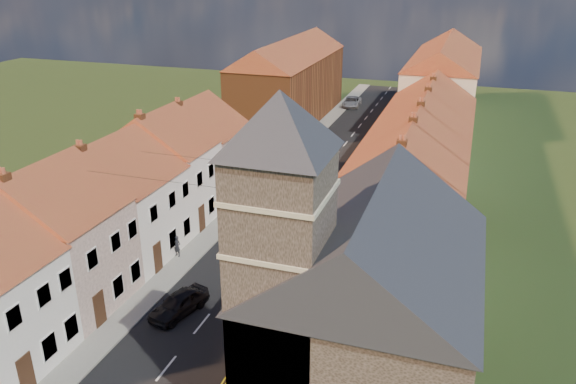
% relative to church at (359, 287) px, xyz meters
% --- Properties ---
extents(road, '(7.00, 90.00, 0.02)m').
position_rel_church_xyz_m(road, '(-9.36, 26.68, -5.87)').
color(road, black).
rests_on(road, ground).
extents(pavement_left, '(1.80, 90.00, 0.12)m').
position_rel_church_xyz_m(pavement_left, '(-13.76, 26.68, -5.82)').
color(pavement_left, '#A29D93').
rests_on(pavement_left, ground).
extents(pavement_right, '(1.80, 90.00, 0.12)m').
position_rel_church_xyz_m(pavement_right, '(-4.96, 26.68, -5.82)').
color(pavement_right, '#A29D93').
rests_on(pavement_right, ground).
extents(church, '(11.25, 14.25, 15.20)m').
position_rel_church_xyz_m(church, '(0.00, 0.00, 0.00)').
color(church, '#312A22').
rests_on(church, ground).
extents(cottage_r_tudor, '(8.30, 5.20, 9.00)m').
position_rel_church_xyz_m(cottage_r_tudor, '(-0.09, 9.37, -1.41)').
color(cottage_r_tudor, beige).
rests_on(cottage_r_tudor, ground).
extents(cottage_r_white_near, '(8.30, 6.00, 9.00)m').
position_rel_church_xyz_m(cottage_r_white_near, '(-0.06, 14.77, -1.40)').
color(cottage_r_white_near, white).
rests_on(cottage_r_white_near, ground).
extents(cottage_r_cream_mid, '(8.30, 5.20, 9.00)m').
position_rel_church_xyz_m(cottage_r_cream_mid, '(-0.06, 20.17, -1.40)').
color(cottage_r_cream_mid, brown).
rests_on(cottage_r_cream_mid, ground).
extents(cottage_r_pink, '(8.30, 6.00, 9.00)m').
position_rel_church_xyz_m(cottage_r_pink, '(-0.06, 25.57, -1.40)').
color(cottage_r_pink, beige).
rests_on(cottage_r_pink, ground).
extents(cottage_r_white_far, '(8.30, 5.20, 9.00)m').
position_rel_church_xyz_m(cottage_r_white_far, '(-0.06, 30.97, -1.40)').
color(cottage_r_white_far, white).
rests_on(cottage_r_white_far, ground).
extents(cottage_r_cream_far, '(8.30, 6.00, 9.00)m').
position_rel_church_xyz_m(cottage_r_cream_far, '(-0.06, 36.37, -1.40)').
color(cottage_r_cream_far, white).
rests_on(cottage_r_cream_far, ground).
extents(cottage_l_cream, '(8.30, 6.30, 9.10)m').
position_rel_church_xyz_m(cottage_l_cream, '(-18.66, 2.22, -1.35)').
color(cottage_l_cream, beige).
rests_on(cottage_l_cream, ground).
extents(cottage_l_white, '(8.30, 6.90, 8.80)m').
position_rel_church_xyz_m(cottage_l_white, '(-18.66, 8.62, -1.51)').
color(cottage_l_white, white).
rests_on(cottage_l_white, ground).
extents(cottage_l_brick_mid, '(8.30, 5.70, 9.10)m').
position_rel_church_xyz_m(cottage_l_brick_mid, '(-18.66, 14.72, -1.35)').
color(cottage_l_brick_mid, white).
rests_on(cottage_l_brick_mid, ground).
extents(cottage_l_pink, '(8.30, 6.30, 8.80)m').
position_rel_church_xyz_m(cottage_l_pink, '(-18.66, 20.52, -1.51)').
color(cottage_l_pink, beige).
rests_on(cottage_l_pink, ground).
extents(block_right_far, '(8.30, 24.20, 10.50)m').
position_rel_church_xyz_m(block_right_far, '(-0.06, 51.68, -0.58)').
color(block_right_far, beige).
rests_on(block_right_far, ground).
extents(block_left_far, '(8.30, 24.20, 10.50)m').
position_rel_church_xyz_m(block_left_far, '(-18.66, 46.68, -0.58)').
color(block_left_far, brown).
rests_on(block_left_far, ground).
extents(lamppost, '(0.88, 0.15, 6.00)m').
position_rel_church_xyz_m(lamppost, '(-13.17, 16.68, -2.34)').
color(lamppost, black).
rests_on(lamppost, pavement_left).
extents(car_near, '(2.62, 4.26, 1.35)m').
position_rel_church_xyz_m(car_near, '(-11.07, 3.21, -5.20)').
color(car_near, black).
rests_on(car_near, ground).
extents(car_mid, '(1.87, 4.88, 1.59)m').
position_rel_church_xyz_m(car_mid, '(-10.93, 26.20, -5.08)').
color(car_mid, '#96979D').
rests_on(car_mid, ground).
extents(car_distant, '(2.52, 5.04, 1.37)m').
position_rel_church_xyz_m(car_distant, '(-12.54, 56.23, -5.19)').
color(car_distant, '#9EA0A5').
rests_on(car_distant, ground).
extents(pedestrian_left, '(0.58, 0.42, 1.50)m').
position_rel_church_xyz_m(pedestrian_left, '(-14.46, 9.17, -5.01)').
color(pedestrian_left, '#232428').
rests_on(pedestrian_left, pavement_left).
extents(pedestrian_right, '(1.02, 0.87, 1.85)m').
position_rel_church_xyz_m(pedestrian_right, '(-4.93, 16.62, -4.83)').
color(pedestrian_right, black).
rests_on(pedestrian_right, pavement_right).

